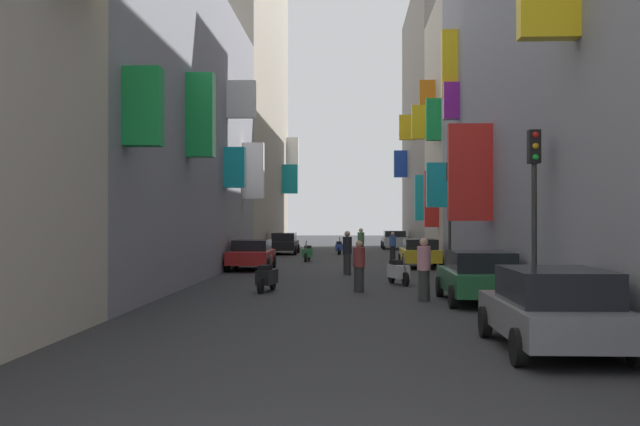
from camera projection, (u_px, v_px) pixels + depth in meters
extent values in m
plane|color=#2D2D30|center=(340.00, 268.00, 34.62)|extent=(140.00, 140.00, 0.00)
cube|color=gray|center=(137.00, 125.00, 29.39)|extent=(6.00, 25.15, 12.05)
cube|color=white|center=(241.00, 99.00, 32.83)|extent=(1.27, 0.47, 1.64)
cube|color=green|center=(143.00, 107.00, 17.92)|extent=(0.90, 0.55, 1.91)
cube|color=#19B2BF|center=(235.00, 168.00, 32.05)|extent=(0.92, 0.55, 1.75)
cube|color=white|center=(253.00, 171.00, 37.57)|extent=(1.09, 0.41, 2.83)
cube|color=green|center=(201.00, 115.00, 24.82)|extent=(0.90, 0.63, 2.80)
cube|color=#9E9384|center=(233.00, 99.00, 53.51)|extent=(6.00, 23.03, 21.99)
cube|color=white|center=(293.00, 152.00, 63.70)|extent=(1.01, 0.51, 2.41)
cube|color=#19B2BF|center=(290.00, 179.00, 59.50)|extent=(1.24, 0.51, 2.33)
cube|color=red|center=(470.00, 172.00, 23.71)|extent=(1.40, 0.40, 3.11)
cube|color=gray|center=(520.00, 47.00, 32.87)|extent=(6.00, 6.75, 19.91)
cube|color=#19B2BF|center=(438.00, 185.00, 33.46)|extent=(1.09, 0.41, 2.01)
cube|color=purple|center=(451.00, 101.00, 30.94)|extent=(0.65, 0.63, 1.52)
cube|color=yellow|center=(449.00, 64.00, 31.35)|extent=(0.66, 0.57, 2.85)
cube|color=#B2A899|center=(487.00, 135.00, 40.61)|extent=(6.00, 8.79, 13.86)
cube|color=#19B2BF|center=(422.00, 198.00, 42.29)|extent=(0.84, 0.51, 2.60)
cube|color=red|center=(431.00, 199.00, 38.06)|extent=(0.72, 0.42, 2.90)
cube|color=orange|center=(427.00, 95.00, 39.56)|extent=(0.83, 0.41, 1.61)
cube|color=green|center=(433.00, 120.00, 37.13)|extent=(0.72, 0.60, 2.08)
cube|color=yellow|center=(423.00, 122.00, 39.56)|extent=(1.25, 0.44, 1.80)
cube|color=slate|center=(452.00, 123.00, 54.68)|extent=(6.00, 19.35, 18.86)
cube|color=blue|center=(400.00, 164.00, 59.17)|extent=(1.03, 0.47, 2.14)
cube|color=yellow|center=(407.00, 127.00, 52.66)|extent=(1.04, 0.46, 1.77)
cube|color=gold|center=(420.00, 255.00, 35.02)|extent=(1.69, 3.92, 0.57)
cube|color=black|center=(420.00, 244.00, 34.83)|extent=(1.48, 2.19, 0.48)
cylinder|color=black|center=(400.00, 260.00, 36.34)|extent=(0.18, 0.60, 0.60)
cylinder|color=black|center=(435.00, 260.00, 36.27)|extent=(0.18, 0.60, 0.60)
cylinder|color=black|center=(404.00, 263.00, 33.76)|extent=(0.18, 0.60, 0.60)
cylinder|color=black|center=(441.00, 263.00, 33.69)|extent=(0.18, 0.60, 0.60)
cube|color=black|center=(284.00, 245.00, 48.51)|extent=(1.68, 4.07, 0.56)
cube|color=black|center=(284.00, 237.00, 48.72)|extent=(1.48, 2.28, 0.53)
cylinder|color=black|center=(295.00, 250.00, 47.14)|extent=(0.18, 0.60, 0.60)
cylinder|color=black|center=(269.00, 250.00, 47.20)|extent=(0.18, 0.60, 0.60)
cylinder|color=black|center=(298.00, 249.00, 49.82)|extent=(0.18, 0.60, 0.60)
cylinder|color=black|center=(273.00, 249.00, 49.89)|extent=(0.18, 0.60, 0.60)
cube|color=slate|center=(552.00, 318.00, 12.82)|extent=(1.80, 4.27, 0.55)
cube|color=black|center=(555.00, 286.00, 12.61)|extent=(1.58, 2.39, 0.58)
cylinder|color=black|center=(485.00, 322.00, 14.26)|extent=(0.18, 0.60, 0.60)
cylinder|color=black|center=(580.00, 323.00, 14.19)|extent=(0.18, 0.60, 0.60)
cylinder|color=black|center=(518.00, 347.00, 11.45)|extent=(0.18, 0.60, 0.60)
cylinder|color=black|center=(636.00, 348.00, 11.38)|extent=(0.18, 0.60, 0.60)
cube|color=#236638|center=(479.00, 281.00, 20.30)|extent=(1.79, 4.30, 0.59)
cube|color=black|center=(480.00, 261.00, 20.09)|extent=(1.57, 2.41, 0.53)
cylinder|color=black|center=(440.00, 287.00, 21.75)|extent=(0.18, 0.60, 0.60)
cylinder|color=black|center=(501.00, 287.00, 21.68)|extent=(0.18, 0.60, 0.60)
cylinder|color=black|center=(453.00, 297.00, 18.91)|extent=(0.18, 0.60, 0.60)
cylinder|color=black|center=(524.00, 297.00, 18.84)|extent=(0.18, 0.60, 0.60)
cube|color=#B7B7BC|center=(394.00, 241.00, 57.05)|extent=(1.78, 4.37, 0.63)
cube|color=black|center=(395.00, 234.00, 56.84)|extent=(1.56, 2.45, 0.47)
cylinder|color=black|center=(382.00, 244.00, 58.53)|extent=(0.18, 0.60, 0.60)
cylinder|color=black|center=(405.00, 244.00, 58.45)|extent=(0.18, 0.60, 0.60)
cylinder|color=black|center=(384.00, 246.00, 55.64)|extent=(0.18, 0.60, 0.60)
cylinder|color=black|center=(407.00, 246.00, 55.57)|extent=(0.18, 0.60, 0.60)
cube|color=#B21E1E|center=(251.00, 257.00, 33.40)|extent=(1.76, 4.09, 0.57)
cube|color=black|center=(252.00, 245.00, 33.61)|extent=(1.55, 2.29, 0.48)
cylinder|color=black|center=(267.00, 265.00, 32.01)|extent=(0.18, 0.60, 0.60)
cylinder|color=black|center=(227.00, 265.00, 32.08)|extent=(0.18, 0.60, 0.60)
cylinder|color=black|center=(274.00, 261.00, 34.71)|extent=(0.18, 0.60, 0.60)
cylinder|color=black|center=(237.00, 261.00, 34.78)|extent=(0.18, 0.60, 0.60)
cube|color=#287F3D|center=(307.00, 253.00, 40.07)|extent=(0.52, 1.12, 0.45)
cube|color=black|center=(308.00, 247.00, 40.28)|extent=(0.36, 0.58, 0.16)
cylinder|color=#4C4C51|center=(306.00, 247.00, 39.53)|extent=(0.08, 0.28, 0.68)
cylinder|color=black|center=(306.00, 258.00, 39.39)|extent=(0.14, 0.49, 0.48)
cylinder|color=black|center=(309.00, 256.00, 40.75)|extent=(0.14, 0.49, 0.48)
cube|color=black|center=(267.00, 277.00, 23.31)|extent=(0.62, 1.19, 0.45)
cube|color=black|center=(265.00, 268.00, 23.10)|extent=(0.41, 0.60, 0.16)
cylinder|color=#4C4C51|center=(272.00, 265.00, 23.87)|extent=(0.10, 0.28, 0.68)
cylinder|color=black|center=(273.00, 282.00, 24.00)|extent=(0.18, 0.49, 0.48)
cylinder|color=black|center=(261.00, 286.00, 22.61)|extent=(0.18, 0.49, 0.48)
cube|color=silver|center=(398.00, 271.00, 25.77)|extent=(0.74, 1.19, 0.45)
cube|color=black|center=(396.00, 262.00, 25.98)|extent=(0.47, 0.63, 0.16)
cylinder|color=#4C4C51|center=(404.00, 263.00, 25.24)|extent=(0.14, 0.28, 0.68)
cylinder|color=black|center=(406.00, 279.00, 25.10)|extent=(0.23, 0.49, 0.48)
cylinder|color=black|center=(392.00, 276.00, 26.44)|extent=(0.23, 0.49, 0.48)
cube|color=#2D4CAD|center=(339.00, 247.00, 48.16)|extent=(0.49, 1.21, 0.45)
cube|color=black|center=(339.00, 243.00, 47.94)|extent=(0.34, 0.57, 0.16)
cylinder|color=#4C4C51|center=(340.00, 242.00, 48.76)|extent=(0.07, 0.28, 0.68)
cylinder|color=black|center=(340.00, 250.00, 48.90)|extent=(0.12, 0.48, 0.48)
cylinder|color=black|center=(339.00, 251.00, 47.41)|extent=(0.12, 0.48, 0.48)
cylinder|color=#2E2E2E|center=(347.00, 264.00, 30.35)|extent=(0.39, 0.39, 0.87)
cylinder|color=black|center=(347.00, 245.00, 30.35)|extent=(0.47, 0.47, 0.69)
sphere|color=tan|center=(347.00, 234.00, 30.36)|extent=(0.24, 0.24, 0.24)
cylinder|color=#383838|center=(424.00, 286.00, 20.64)|extent=(0.44, 0.44, 0.85)
cylinder|color=pink|center=(424.00, 258.00, 20.65)|extent=(0.52, 0.52, 0.68)
sphere|color=tan|center=(424.00, 242.00, 20.65)|extent=(0.23, 0.23, 0.23)
cylinder|color=black|center=(393.00, 253.00, 41.93)|extent=(0.45, 0.45, 0.76)
cylinder|color=#335199|center=(393.00, 241.00, 41.94)|extent=(0.53, 0.53, 0.60)
sphere|color=tan|center=(393.00, 234.00, 41.94)|extent=(0.21, 0.21, 0.21)
cylinder|color=#252525|center=(361.00, 252.00, 41.86)|extent=(0.45, 0.45, 0.86)
cylinder|color=#4C724C|center=(361.00, 238.00, 41.86)|extent=(0.54, 0.54, 0.68)
sphere|color=tan|center=(361.00, 230.00, 41.87)|extent=(0.23, 0.23, 0.23)
cylinder|color=#303030|center=(359.00, 279.00, 23.21)|extent=(0.44, 0.44, 0.78)
cylinder|color=maroon|center=(359.00, 257.00, 23.21)|extent=(0.53, 0.53, 0.62)
sphere|color=tan|center=(359.00, 244.00, 23.22)|extent=(0.21, 0.21, 0.21)
cylinder|color=#2D2D2D|center=(450.00, 227.00, 30.70)|extent=(0.12, 0.12, 3.88)
cube|color=black|center=(450.00, 172.00, 30.72)|extent=(0.26, 0.26, 0.75)
sphere|color=red|center=(450.00, 166.00, 30.58)|extent=(0.14, 0.14, 0.14)
sphere|color=orange|center=(450.00, 172.00, 30.58)|extent=(0.14, 0.14, 0.14)
sphere|color=green|center=(450.00, 178.00, 30.57)|extent=(0.14, 0.14, 0.14)
cylinder|color=#2D2D2D|center=(534.00, 242.00, 16.53)|extent=(0.12, 0.12, 3.53)
cube|color=black|center=(534.00, 147.00, 16.55)|extent=(0.26, 0.26, 0.75)
sphere|color=red|center=(536.00, 135.00, 16.41)|extent=(0.14, 0.14, 0.14)
sphere|color=orange|center=(536.00, 146.00, 16.41)|extent=(0.14, 0.14, 0.14)
sphere|color=green|center=(536.00, 157.00, 16.40)|extent=(0.14, 0.14, 0.14)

